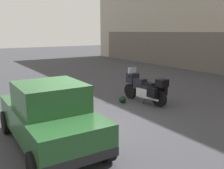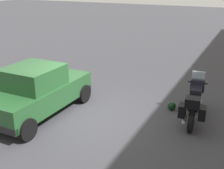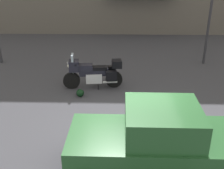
% 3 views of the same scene
% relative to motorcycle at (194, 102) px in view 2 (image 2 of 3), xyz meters
% --- Properties ---
extents(ground_plane, '(80.00, 80.00, 0.00)m').
position_rel_motorcycle_xyz_m(ground_plane, '(1.24, -3.19, -0.62)').
color(ground_plane, '#38383D').
extents(motorcycle, '(2.26, 0.84, 1.36)m').
position_rel_motorcycle_xyz_m(motorcycle, '(0.00, 0.00, 0.00)').
color(motorcycle, black).
rests_on(motorcycle, ground).
extents(helmet, '(0.28, 0.28, 0.28)m').
position_rel_motorcycle_xyz_m(helmet, '(-0.44, -0.79, -0.48)').
color(helmet, black).
rests_on(helmet, ground).
extents(car_hatchback_near, '(3.89, 1.82, 1.64)m').
position_rel_motorcycle_xyz_m(car_hatchback_near, '(1.77, -4.59, 0.19)').
color(car_hatchback_near, '#235128').
rests_on(car_hatchback_near, ground).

